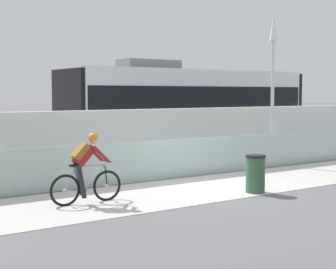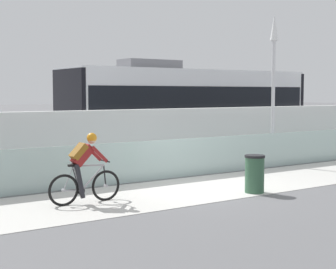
{
  "view_description": "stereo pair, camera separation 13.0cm",
  "coord_description": "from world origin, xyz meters",
  "views": [
    {
      "loc": [
        -8.77,
        -10.75,
        2.52
      ],
      "look_at": [
        0.36,
        2.35,
        1.25
      ],
      "focal_mm": 56.35,
      "sensor_mm": 36.0,
      "label": 1
    },
    {
      "loc": [
        -8.66,
        -10.83,
        2.52
      ],
      "look_at": [
        0.36,
        2.35,
        1.25
      ],
      "focal_mm": 56.35,
      "sensor_mm": 36.0,
      "label": 2
    }
  ],
  "objects": [
    {
      "name": "tram_rail_near",
      "position": [
        0.0,
        6.13,
        0.0
      ],
      "size": [
        32.0,
        0.08,
        0.01
      ],
      "primitive_type": "cube",
      "color": "#595654",
      "rests_on": "ground"
    },
    {
      "name": "glass_parapet",
      "position": [
        0.0,
        1.85,
        0.57
      ],
      "size": [
        32.0,
        0.05,
        1.14
      ],
      "primitive_type": "cube",
      "color": "#ADC6C1",
      "rests_on": "ground"
    },
    {
      "name": "bike_path_deck",
      "position": [
        0.0,
        0.0,
        0.01
      ],
      "size": [
        32.0,
        3.2,
        0.01
      ],
      "primitive_type": "cube",
      "color": "silver",
      "rests_on": "ground"
    },
    {
      "name": "tram",
      "position": [
        4.54,
        6.85,
        1.89
      ],
      "size": [
        11.06,
        2.54,
        3.81
      ],
      "color": "silver",
      "rests_on": "ground"
    },
    {
      "name": "tram_rail_far",
      "position": [
        0.0,
        7.57,
        0.0
      ],
      "size": [
        32.0,
        0.08,
        0.01
      ],
      "primitive_type": "cube",
      "color": "#595654",
      "rests_on": "ground"
    },
    {
      "name": "ground_plane",
      "position": [
        0.0,
        0.0,
        0.0
      ],
      "size": [
        200.0,
        200.0,
        0.0
      ],
      "primitive_type": "plane",
      "color": "slate"
    },
    {
      "name": "concrete_barrier_wall",
      "position": [
        0.0,
        3.65,
        0.99
      ],
      "size": [
        32.0,
        0.36,
        1.99
      ],
      "primitive_type": "cube",
      "color": "white",
      "rests_on": "ground"
    },
    {
      "name": "cyclist_on_bike",
      "position": [
        -3.54,
        -0.0,
        0.8
      ],
      "size": [
        1.77,
        0.58,
        1.61
      ],
      "color": "black",
      "rests_on": "ground"
    },
    {
      "name": "lamp_post_antenna",
      "position": [
        4.62,
        2.15,
        3.29
      ],
      "size": [
        0.28,
        0.28,
        5.2
      ],
      "color": "gray",
      "rests_on": "ground"
    },
    {
      "name": "trash_bin",
      "position": [
        0.53,
        -1.25,
        0.48
      ],
      "size": [
        0.51,
        0.51,
        0.96
      ],
      "color": "#33593F",
      "rests_on": "ground"
    }
  ]
}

